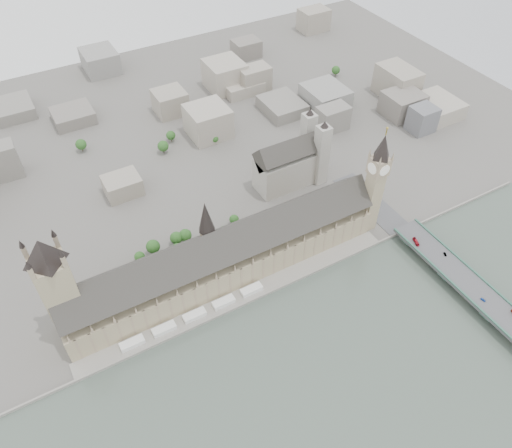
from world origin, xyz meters
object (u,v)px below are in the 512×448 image
red_bus_north (416,242)px  car_approach (365,184)px  elizabeth_tower (376,177)px  car_silver (445,254)px  westminster_bridge (464,284)px  palace_of_westminster (224,257)px  car_blue (483,300)px  victoria_tower (57,286)px  westminster_abbey (291,162)px

red_bus_north → car_approach: red_bus_north is taller
elizabeth_tower → car_silver: (28.93, -66.80, -47.16)m
elizabeth_tower → westminster_bridge: size_ratio=0.33×
palace_of_westminster → westminster_bridge: bearing=-33.5°
red_bus_north → car_blue: 71.73m
red_bus_north → car_blue: bearing=-69.0°
car_silver → car_approach: 104.97m
elizabeth_tower → victoria_tower: elizabeth_tower is taller
car_silver → palace_of_westminster: bearing=177.7°
car_blue → car_approach: size_ratio=0.92×
westminster_abbey → car_approach: (54.80, -48.83, -14.18)m
red_bus_north → elizabeth_tower: bearing=129.3°
victoria_tower → red_bus_north: victoria_tower is taller
palace_of_westminster → red_bus_north: (155.05, -56.01, -11.15)m
elizabeth_tower → westminster_bridge: 111.81m
elizabeth_tower → westminster_bridge: (24.00, -95.50, -52.96)m
red_bus_north → car_approach: (10.67, 82.48, -0.66)m
palace_of_westminster → car_approach: palace_of_westminster is taller
westminster_bridge → car_blue: bearing=-99.8°
red_bus_north → car_blue: (3.42, -71.65, -0.60)m
palace_of_westminster → westminster_bridge: (162.00, -107.20, -17.58)m
westminster_abbey → car_blue: (47.55, -202.96, -14.13)m
victoria_tower → car_silver: victoria_tower is taller
palace_of_westminster → car_silver: size_ratio=64.98×
red_bus_north → westminster_abbey: bearing=126.9°
westminster_abbey → car_blue: 208.93m
westminster_bridge → red_bus_north: size_ratio=34.60×
westminster_abbey → car_approach: bearing=-41.7°
westminster_bridge → car_blue: size_ratio=78.47×
red_bus_north → car_silver: 25.44m
victoria_tower → red_bus_north: (277.05, -62.31, -43.65)m
car_blue → elizabeth_tower: bearing=88.5°
westminster_abbey → car_silver: westminster_abbey is taller
victoria_tower → westminster_abbey: 244.79m
palace_of_westminster → westminster_bridge: 195.05m
westminster_bridge → car_blue: car_blue is taller
red_bus_north → car_blue: size_ratio=2.27×
westminster_bridge → victoria_tower: bearing=158.2°
elizabeth_tower → red_bus_north: 66.48m
red_bus_north → westminster_bridge: bearing=-64.0°
elizabeth_tower → westminster_bridge: bearing=-75.9°
westminster_bridge → car_silver: 29.69m
car_blue → westminster_bridge: bearing=68.7°
elizabeth_tower → red_bus_north: size_ratio=11.44×
car_silver → car_approach: bearing=113.5°
palace_of_westminster → car_blue: (158.47, -127.66, -11.75)m
westminster_abbey → car_blue: bearing=-76.8°
westminster_bridge → westminster_abbey: (-51.08, 182.50, 19.96)m
elizabeth_tower → car_blue: 126.84m
elizabeth_tower → car_approach: 66.72m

